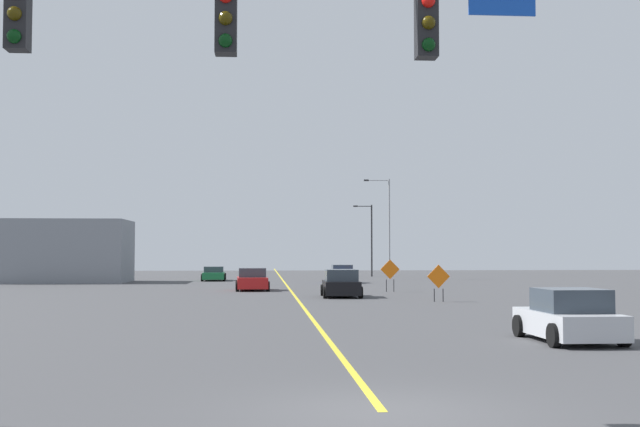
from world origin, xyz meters
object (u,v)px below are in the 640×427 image
construction_sign_median_near (439,278)px  car_blue_far (342,274)px  traffic_signal_assembly (109,55)px  street_lamp_far_right (370,237)px  car_silver_approaching (569,318)px  car_black_passing (341,284)px  street_lamp_mid_right (387,224)px  car_red_mid (252,280)px  construction_sign_left_lane (390,271)px  car_green_distant (214,274)px

construction_sign_median_near → car_blue_far: (-2.37, 25.06, -0.50)m
traffic_signal_assembly → street_lamp_far_right: bearing=78.8°
car_silver_approaching → car_black_passing: bearing=100.5°
car_silver_approaching → street_lamp_mid_right: bearing=86.5°
street_lamp_far_right → construction_sign_median_near: 41.57m
car_black_passing → car_red_mid: size_ratio=1.00×
traffic_signal_assembly → car_blue_far: (8.93, 52.09, -4.86)m
street_lamp_mid_right → traffic_signal_assembly: bearing=-103.1°
car_blue_far → car_black_passing: bearing=-95.9°
construction_sign_median_near → construction_sign_left_lane: construction_sign_left_lane is taller
street_lamp_far_right → car_black_passing: bearing=-100.4°
construction_sign_median_near → car_green_distant: size_ratio=0.40×
street_lamp_far_right → street_lamp_mid_right: (0.53, -7.93, 1.04)m
car_black_passing → construction_sign_left_lane: bearing=56.5°
construction_sign_left_lane → car_silver_approaching: (0.45, -27.87, -0.64)m
car_green_distant → car_blue_far: bearing=-27.8°
car_silver_approaching → car_black_passing: 22.68m
construction_sign_median_near → construction_sign_left_lane: 10.07m
traffic_signal_assembly → construction_sign_left_lane: bearing=74.2°
car_green_distant → car_silver_approaching: bearing=-75.3°
traffic_signal_assembly → car_black_passing: bearing=77.8°
traffic_signal_assembly → car_blue_far: size_ratio=3.08×
construction_sign_median_near → car_red_mid: bearing=127.3°
car_silver_approaching → car_blue_far: size_ratio=0.93×
traffic_signal_assembly → car_red_mid: (1.74, 39.57, -4.84)m
traffic_signal_assembly → construction_sign_median_near: size_ratio=6.88×
street_lamp_mid_right → construction_sign_left_lane: (-3.63, -23.43, -3.88)m
construction_sign_left_lane → car_green_distant: construction_sign_left_lane is taller
traffic_signal_assembly → street_lamp_far_right: (13.57, 68.43, -1.39)m
traffic_signal_assembly → car_black_passing: traffic_signal_assembly is taller
construction_sign_median_near → car_black_passing: (-4.51, 4.46, -0.45)m
street_lamp_far_right → car_red_mid: bearing=-112.3°
street_lamp_far_right → car_blue_far: bearing=-105.8°
traffic_signal_assembly → car_red_mid: 39.90m
construction_sign_median_near → car_red_mid: construction_sign_median_near is taller
traffic_signal_assembly → street_lamp_mid_right: 62.12m
construction_sign_median_near → car_red_mid: 15.78m
car_silver_approaching → car_red_mid: 31.73m
traffic_signal_assembly → car_blue_far: traffic_signal_assembly is taller
car_silver_approaching → car_black_passing: car_black_passing is taller
car_black_passing → car_green_distant: bearing=108.2°
car_blue_far → street_lamp_mid_right: bearing=58.4°
traffic_signal_assembly → construction_sign_left_lane: 38.75m
car_blue_far → car_green_distant: 12.20m
street_lamp_mid_right → car_red_mid: 24.71m
traffic_signal_assembly → car_green_distant: (-1.86, 57.77, -4.94)m
car_silver_approaching → construction_sign_median_near: bearing=88.8°
traffic_signal_assembly → street_lamp_far_right: 69.78m
construction_sign_left_lane → street_lamp_mid_right: bearing=81.2°
car_blue_far → car_red_mid: car_blue_far is taller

